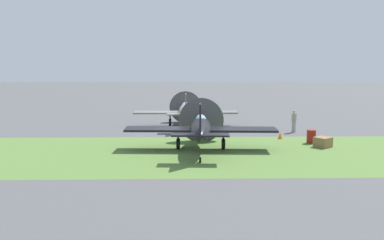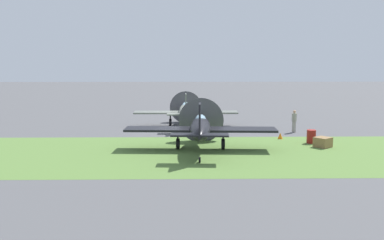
{
  "view_description": "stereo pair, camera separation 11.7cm",
  "coord_description": "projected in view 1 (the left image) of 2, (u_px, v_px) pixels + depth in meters",
  "views": [
    {
      "loc": [
        0.78,
        -33.57,
        5.41
      ],
      "look_at": [
        1.47,
        -3.45,
        1.23
      ],
      "focal_mm": 39.59,
      "sensor_mm": 36.0,
      "label": 1
    },
    {
      "loc": [
        0.9,
        -33.57,
        5.41
      ],
      "look_at": [
        1.47,
        -3.45,
        1.23
      ],
      "focal_mm": 39.59,
      "sensor_mm": 36.0,
      "label": 2
    }
  ],
  "objects": [
    {
      "name": "supply_crate",
      "position": [
        323.0,
        142.0,
        26.9
      ],
      "size": [
        1.26,
        1.26,
        0.64
      ],
      "primitive_type": "cube",
      "rotation": [
        0.0,
        0.0,
        0.67
      ],
      "color": "olive",
      "rests_on": "ground"
    },
    {
      "name": "runway_marker_cone",
      "position": [
        280.0,
        136.0,
        29.79
      ],
      "size": [
        0.36,
        0.36,
        0.44
      ],
      "primitive_type": "cone",
      "color": "orange",
      "rests_on": "ground"
    },
    {
      "name": "ground_crew_chief",
      "position": [
        294.0,
        121.0,
        32.43
      ],
      "size": [
        0.45,
        0.5,
        1.73
      ],
      "rotation": [
        0.0,
        0.0,
        4.0
      ],
      "color": "#9E998E",
      "rests_on": "ground"
    },
    {
      "name": "ground_plane",
      "position": [
        173.0,
        129.0,
        33.97
      ],
      "size": [
        160.0,
        160.0,
        0.0
      ],
      "primitive_type": "plane",
      "color": "#515154"
    },
    {
      "name": "airplane_wingman",
      "position": [
        201.0,
        128.0,
        25.82
      ],
      "size": [
        9.37,
        7.42,
        3.34
      ],
      "rotation": [
        0.0,
        0.0,
        -0.05
      ],
      "color": "black",
      "rests_on": "ground"
    },
    {
      "name": "grass_verge",
      "position": [
        169.0,
        154.0,
        25.01
      ],
      "size": [
        120.0,
        11.0,
        0.01
      ],
      "primitive_type": "cube",
      "color": "#567A38",
      "rests_on": "ground"
    },
    {
      "name": "fuel_drum",
      "position": [
        311.0,
        136.0,
        28.18
      ],
      "size": [
        0.6,
        0.6,
        0.9
      ],
      "primitive_type": "cylinder",
      "color": "maroon",
      "rests_on": "ground"
    },
    {
      "name": "airplane_lead",
      "position": [
        186.0,
        111.0,
        35.27
      ],
      "size": [
        8.67,
        6.91,
        3.11
      ],
      "rotation": [
        0.0,
        0.0,
        -0.0
      ],
      "color": "slate",
      "rests_on": "ground"
    }
  ]
}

